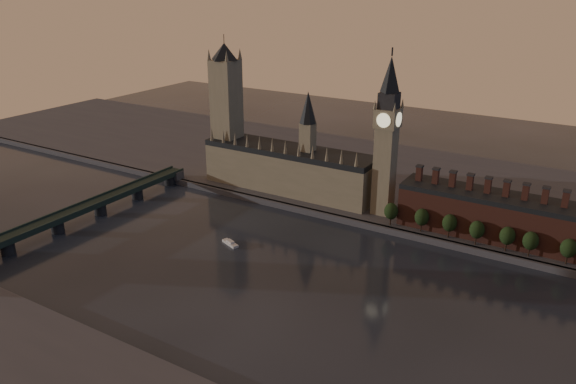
% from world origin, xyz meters
% --- Properties ---
extents(ground, '(900.00, 900.00, 0.00)m').
position_xyz_m(ground, '(0.00, 0.00, 0.00)').
color(ground, black).
rests_on(ground, ground).
extents(north_bank, '(900.00, 182.00, 4.00)m').
position_xyz_m(north_bank, '(0.00, 178.04, 2.00)').
color(north_bank, '#414146').
rests_on(north_bank, ground).
extents(palace_of_westminster, '(130.00, 30.30, 74.00)m').
position_xyz_m(palace_of_westminster, '(-64.41, 114.91, 21.63)').
color(palace_of_westminster, '#7C7158').
rests_on(palace_of_westminster, north_bank).
extents(victoria_tower, '(24.00, 24.00, 108.00)m').
position_xyz_m(victoria_tower, '(-120.00, 115.00, 59.09)').
color(victoria_tower, '#7C7158').
rests_on(victoria_tower, north_bank).
extents(big_ben, '(15.00, 15.00, 107.00)m').
position_xyz_m(big_ben, '(10.00, 110.00, 56.83)').
color(big_ben, '#7C7158').
rests_on(big_ben, north_bank).
extents(chimney_block, '(110.00, 25.00, 37.00)m').
position_xyz_m(chimney_block, '(80.00, 110.00, 17.82)').
color(chimney_block, brown).
rests_on(chimney_block, north_bank).
extents(embankment_tree_0, '(8.60, 8.60, 14.88)m').
position_xyz_m(embankment_tree_0, '(22.30, 93.85, 13.47)').
color(embankment_tree_0, black).
rests_on(embankment_tree_0, north_bank).
extents(embankment_tree_1, '(8.60, 8.60, 14.88)m').
position_xyz_m(embankment_tree_1, '(41.74, 94.87, 13.47)').
color(embankment_tree_1, black).
rests_on(embankment_tree_1, north_bank).
extents(embankment_tree_2, '(8.60, 8.60, 14.88)m').
position_xyz_m(embankment_tree_2, '(58.72, 95.10, 13.47)').
color(embankment_tree_2, black).
rests_on(embankment_tree_2, north_bank).
extents(embankment_tree_3, '(8.60, 8.60, 14.88)m').
position_xyz_m(embankment_tree_3, '(75.04, 93.89, 13.47)').
color(embankment_tree_3, black).
rests_on(embankment_tree_3, north_bank).
extents(embankment_tree_4, '(8.60, 8.60, 14.88)m').
position_xyz_m(embankment_tree_4, '(91.80, 94.47, 13.47)').
color(embankment_tree_4, black).
rests_on(embankment_tree_4, north_bank).
extents(embankment_tree_5, '(8.60, 8.60, 14.88)m').
position_xyz_m(embankment_tree_5, '(104.19, 94.45, 13.47)').
color(embankment_tree_5, black).
rests_on(embankment_tree_5, north_bank).
extents(embankment_tree_6, '(8.60, 8.60, 14.88)m').
position_xyz_m(embankment_tree_6, '(123.27, 95.37, 13.47)').
color(embankment_tree_6, black).
rests_on(embankment_tree_6, north_bank).
extents(westminster_bridge, '(14.00, 200.00, 11.55)m').
position_xyz_m(westminster_bridge, '(-155.00, -2.70, 7.44)').
color(westminster_bridge, '#1D2E27').
rests_on(westminster_bridge, ground).
extents(river_boat, '(13.42, 8.18, 2.59)m').
position_xyz_m(river_boat, '(-52.27, 25.65, 0.99)').
color(river_boat, '#BCBCBC').
rests_on(river_boat, ground).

